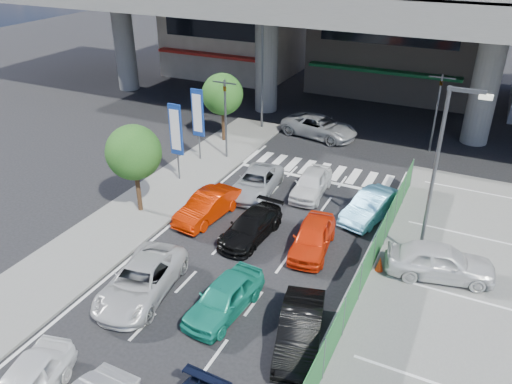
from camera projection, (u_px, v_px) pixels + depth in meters
The scene contains 26 objects.
ground at pixel (219, 292), 20.56m from camera, with size 120.00×120.00×0.00m, color black.
sidewalk_left at pixel (141, 210), 26.40m from camera, with size 4.00×30.00×0.12m, color #61615F.
fence_run at pixel (353, 298), 18.90m from camera, with size 0.16×22.00×1.80m, color #205D2A, non-canonical shape.
expressway at pixel (374, 3), 33.93m from camera, with size 64.00×14.00×10.75m.
building_west at pixel (235, 6), 49.06m from camera, with size 12.00×10.90×13.00m.
building_center at pixel (403, 3), 43.25m from camera, with size 14.00×10.90×15.00m.
traffic_light_left at pixel (225, 100), 30.63m from camera, with size 1.60×1.24×5.20m.
traffic_light_right at pixel (439, 94), 31.70m from camera, with size 1.60×1.24×5.20m.
street_lamp_right at pixel (440, 164), 20.33m from camera, with size 1.65×0.22×8.00m.
street_lamp_left at pixel (264, 65), 35.05m from camera, with size 1.65×0.22×8.00m.
signboard_near at pixel (176, 132), 28.24m from camera, with size 0.80×0.14×4.70m.
signboard_far at pixel (198, 115), 30.77m from camera, with size 0.80×0.14×4.70m.
tree_near at pixel (134, 153), 24.83m from camera, with size 2.80×2.80×4.80m.
tree_far at pixel (222, 94), 33.49m from camera, with size 2.80×2.80×4.80m.
sedan_white_mid_left at pixel (141, 281), 20.15m from camera, with size 2.29×4.97×1.38m, color silver.
taxi_teal_mid at pixel (224, 297), 19.25m from camera, with size 1.63×4.05×1.38m, color #198F75.
hatch_black_mid_right at pixel (300, 330), 17.67m from camera, with size 1.46×4.19×1.38m, color black.
taxi_orange_left at pixel (208, 206), 25.52m from camera, with size 1.46×4.19×1.38m, color red.
sedan_black_mid at pixel (251, 227), 23.91m from camera, with size 1.73×4.24×1.23m, color black.
taxi_orange_right at pixel (313, 237), 22.96m from camera, with size 1.63×4.05×1.38m, color red.
wagon_silver_front_left at pixel (256, 182), 28.03m from camera, with size 2.10×4.55×1.27m, color #A2A6AA.
sedan_white_front_mid at pixel (311, 183), 27.82m from camera, with size 1.63×4.05×1.38m, color silver.
kei_truck_front_right at pixel (371, 206), 25.52m from camera, with size 1.46×4.19×1.38m, color #5CADDD.
crossing_wagon_silver at pixel (320, 127), 35.51m from camera, with size 2.50×5.42×1.51m, color gray.
parked_sedan_white at pixel (440, 261), 21.09m from camera, with size 1.81×4.50×1.53m, color silver.
traffic_cone at pixel (380, 264), 21.63m from camera, with size 0.35×0.35×0.69m, color red.
Camera 1 is at (8.43, -13.92, 13.32)m, focal length 35.00 mm.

